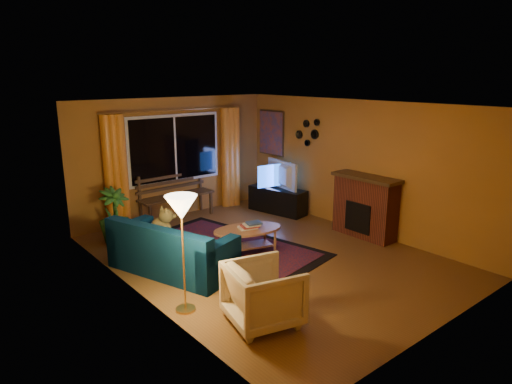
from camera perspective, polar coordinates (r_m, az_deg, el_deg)
floor at (r=7.71m, az=1.43°, el=-8.08°), size 4.50×6.00×0.02m
ceiling at (r=7.13m, az=1.56°, el=10.95°), size 4.50×6.00×0.02m
wall_back at (r=9.75m, az=-10.20°, el=4.24°), size 4.50×0.02×2.50m
wall_left at (r=6.13m, az=-14.70°, el=-2.11°), size 0.02×6.00×2.50m
wall_right at (r=8.93m, az=12.54°, el=3.18°), size 0.02×6.00×2.50m
window at (r=9.66m, az=-10.06°, el=5.35°), size 2.00×0.02×1.30m
curtain_rod at (r=9.53m, az=-10.14°, el=10.07°), size 3.20×0.03×0.03m
curtain_left at (r=9.08m, az=-17.18°, el=2.23°), size 0.36×0.36×2.24m
curtain_right at (r=10.38m, az=-3.30°, el=4.33°), size 0.36×0.36×2.24m
bench at (r=9.69m, az=-9.83°, el=-1.91°), size 1.66×0.56×0.49m
potted_plant at (r=8.56m, az=-17.28°, el=-2.81°), size 0.70×0.70×1.00m
sofa at (r=7.13m, az=-10.41°, el=-6.71°), size 1.44×2.14×0.80m
dog at (r=7.46m, az=-11.82°, el=-4.13°), size 0.30×0.40×0.43m
armchair at (r=5.62m, az=0.93°, el=-12.31°), size 0.94×0.98×0.84m
floor_lamp at (r=5.82m, az=-9.08°, el=-7.74°), size 0.28×0.28×1.53m
rug at (r=7.97m, az=-4.01°, el=-7.18°), size 2.69×3.62×0.02m
coffee_table at (r=7.78m, az=-1.03°, el=-6.07°), size 1.48×1.48×0.43m
tv_console at (r=10.00m, az=2.71°, el=-1.03°), size 0.69×1.37×0.55m
television at (r=9.87m, az=2.75°, el=2.18°), size 0.29×1.05×0.60m
fireplace at (r=8.70m, az=13.49°, el=-1.93°), size 0.40×1.20×1.10m
mirror_cluster at (r=9.65m, az=6.43°, el=7.58°), size 0.06×0.60×0.56m
painting at (r=10.51m, az=1.92°, el=7.40°), size 0.04×0.76×0.96m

